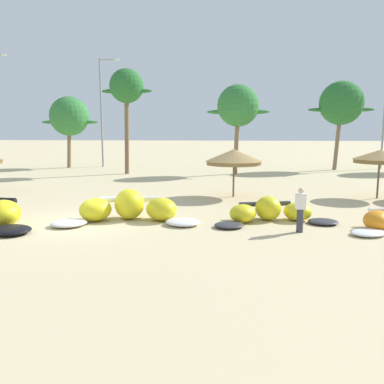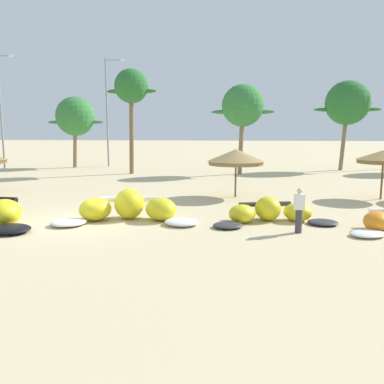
{
  "view_description": "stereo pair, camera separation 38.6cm",
  "coord_description": "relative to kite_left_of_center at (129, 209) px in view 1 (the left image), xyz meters",
  "views": [
    {
      "loc": [
        5.99,
        -15.08,
        3.64
      ],
      "look_at": [
        4.35,
        2.0,
        1.0
      ],
      "focal_mm": 37.57,
      "sensor_mm": 36.0,
      "label": 1
    },
    {
      "loc": [
        6.37,
        -15.04,
        3.64
      ],
      "look_at": [
        4.35,
        2.0,
        1.0
      ],
      "focal_mm": 37.57,
      "sensor_mm": 36.0,
      "label": 2
    }
  ],
  "objects": [
    {
      "name": "lamppost_west_center",
      "position": [
        -8.59,
        23.84,
        5.4
      ],
      "size": [
        2.08,
        0.24,
        10.58
      ],
      "color": "gray",
      "rests_on": "ground"
    },
    {
      "name": "palm_center_right",
      "position": [
        14.06,
        22.7,
        5.57
      ],
      "size": [
        5.94,
        3.96,
        8.08
      ],
      "color": "#7F6647",
      "rests_on": "ground"
    },
    {
      "name": "beach_umbrella_near_palms",
      "position": [
        12.01,
        6.55,
        1.79
      ],
      "size": [
        2.77,
        2.77,
        2.62
      ],
      "color": "brown",
      "rests_on": "ground"
    },
    {
      "name": "kite_center",
      "position": [
        5.73,
        0.42,
        -0.1
      ],
      "size": [
        5.08,
        3.01,
        0.97
      ],
      "color": "#333338",
      "rests_on": "ground"
    },
    {
      "name": "palm_left",
      "position": [
        -11.53,
        22.54,
        4.47
      ],
      "size": [
        5.66,
        3.78,
        6.88
      ],
      "color": "#7F6647",
      "rests_on": "ground"
    },
    {
      "name": "kite_left_of_center",
      "position": [
        0.0,
        0.0,
        0.0
      ],
      "size": [
        6.02,
        3.13,
        1.25
      ],
      "color": "white",
      "rests_on": "ground"
    },
    {
      "name": "beach_umbrella_middle",
      "position": [
        4.28,
        6.34,
        1.73
      ],
      "size": [
        3.14,
        3.14,
        2.63
      ],
      "color": "brown",
      "rests_on": "ground"
    },
    {
      "name": "palm_center_left",
      "position": [
        4.66,
        18.14,
        5.11
      ],
      "size": [
        5.16,
        3.44,
        7.38
      ],
      "color": "#7F6647",
      "rests_on": "ground"
    },
    {
      "name": "palm_left_of_gap",
      "position": [
        -4.49,
        17.48,
        6.61
      ],
      "size": [
        4.2,
        2.8,
        8.65
      ],
      "color": "brown",
      "rests_on": "ground"
    },
    {
      "name": "person_near_kites",
      "position": [
        6.62,
        -1.27,
        0.34
      ],
      "size": [
        0.36,
        0.24,
        1.62
      ],
      "color": "#383842",
      "rests_on": "ground"
    },
    {
      "name": "ground_plane",
      "position": [
        -1.89,
        -0.61,
        -0.48
      ],
      "size": [
        260.0,
        260.0,
        0.0
      ],
      "primitive_type": "plane",
      "color": "beige"
    }
  ]
}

